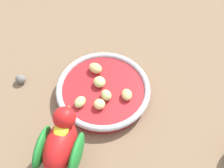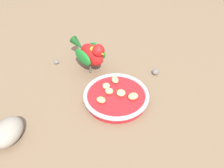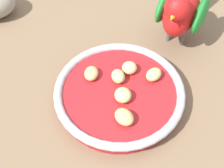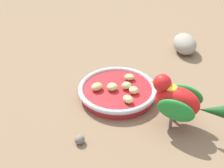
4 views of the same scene
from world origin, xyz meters
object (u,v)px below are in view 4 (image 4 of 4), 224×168
at_px(feeding_bowl, 118,91).
at_px(rock_large, 185,44).
at_px(apple_piece_4, 134,90).
at_px(pebble_1, 80,139).
at_px(apple_piece_5, 129,77).
at_px(apple_piece_3, 126,86).
at_px(apple_piece_2, 128,99).
at_px(parrot, 179,100).
at_px(apple_piece_1, 97,87).
at_px(apple_piece_0, 112,87).

height_order(feeding_bowl, rock_large, rock_large).
relative_size(apple_piece_4, rock_large, 0.24).
bearing_deg(pebble_1, apple_piece_5, -20.45).
relative_size(feeding_bowl, apple_piece_3, 8.00).
bearing_deg(feeding_bowl, pebble_1, 161.82).
height_order(apple_piece_2, parrot, parrot).
relative_size(apple_piece_3, apple_piece_5, 0.90).
relative_size(apple_piece_1, apple_piece_2, 1.12).
distance_m(apple_piece_1, apple_piece_3, 0.08).
height_order(apple_piece_1, apple_piece_3, same).
distance_m(feeding_bowl, apple_piece_5, 0.06).
bearing_deg(apple_piece_1, rock_large, -39.95).
xyz_separation_m(feeding_bowl, apple_piece_1, (-0.01, 0.06, 0.02)).
xyz_separation_m(apple_piece_4, apple_piece_5, (0.06, 0.02, -0.00)).
bearing_deg(rock_large, apple_piece_4, 153.63).
bearing_deg(parrot, pebble_1, 42.76).
xyz_separation_m(apple_piece_2, apple_piece_4, (0.04, -0.01, -0.00)).
height_order(apple_piece_4, apple_piece_5, apple_piece_4).
height_order(apple_piece_2, rock_large, rock_large).
distance_m(apple_piece_0, rock_large, 0.36).
xyz_separation_m(apple_piece_1, parrot, (-0.09, -0.22, 0.04)).
relative_size(feeding_bowl, apple_piece_5, 7.23).
xyz_separation_m(feeding_bowl, apple_piece_2, (-0.06, -0.03, 0.02)).
xyz_separation_m(apple_piece_0, apple_piece_1, (-0.01, 0.04, 0.00)).
distance_m(apple_piece_0, apple_piece_4, 0.06).
bearing_deg(apple_piece_0, apple_piece_2, -135.00).
relative_size(apple_piece_4, apple_piece_5, 0.85).
height_order(apple_piece_0, apple_piece_3, same).
xyz_separation_m(apple_piece_2, parrot, (-0.05, -0.13, 0.04)).
distance_m(feeding_bowl, parrot, 0.20).
relative_size(apple_piece_0, parrot, 0.15).
bearing_deg(parrot, apple_piece_4, -17.51).
relative_size(feeding_bowl, parrot, 1.16).
height_order(apple_piece_3, apple_piece_5, apple_piece_3).
bearing_deg(apple_piece_1, feeding_bowl, -77.70).
height_order(apple_piece_1, pebble_1, apple_piece_1).
relative_size(feeding_bowl, apple_piece_1, 6.52).
bearing_deg(apple_piece_4, apple_piece_1, 89.30).
bearing_deg(apple_piece_1, apple_piece_2, -115.75).
bearing_deg(apple_piece_1, parrot, -112.26).
height_order(feeding_bowl, apple_piece_5, apple_piece_5).
distance_m(parrot, rock_large, 0.39).
xyz_separation_m(rock_large, pebble_1, (-0.49, 0.26, -0.02)).
bearing_deg(apple_piece_5, apple_piece_1, 127.09).
xyz_separation_m(apple_piece_0, rock_large, (0.30, -0.21, -0.00)).
bearing_deg(apple_piece_0, feeding_bowl, -64.06).
distance_m(apple_piece_0, apple_piece_2, 0.07).
bearing_deg(apple_piece_5, feeding_bowl, 151.46).
xyz_separation_m(apple_piece_4, parrot, (-0.09, -0.12, 0.04)).
xyz_separation_m(apple_piece_1, pebble_1, (-0.18, 0.01, -0.02)).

